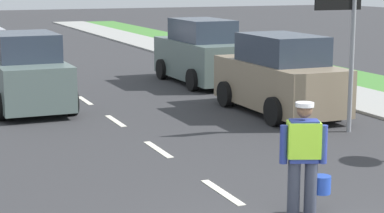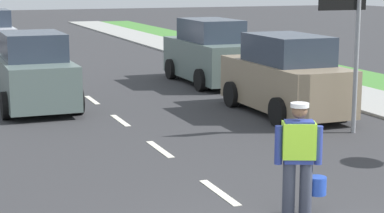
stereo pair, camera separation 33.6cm
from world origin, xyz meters
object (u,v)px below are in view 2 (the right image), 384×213
object	(u,v)px
road_worker	(300,155)
car_parked_far	(209,54)
car_parked_curbside	(285,77)
lane_direction_sign	(348,24)
car_oncoming_lead	(34,73)

from	to	relation	value
road_worker	car_parked_far	bearing A→B (deg)	73.12
road_worker	car_parked_curbside	size ratio (longest dim) A/B	0.40
road_worker	lane_direction_sign	world-z (taller)	lane_direction_sign
car_oncoming_lead	car_parked_far	bearing A→B (deg)	21.19
lane_direction_sign	car_parked_far	distance (m)	7.95
road_worker	car_parked_far	distance (m)	12.71
lane_direction_sign	car_parked_far	world-z (taller)	lane_direction_sign
car_parked_curbside	car_oncoming_lead	bearing A→B (deg)	151.98
car_parked_far	road_worker	bearing A→B (deg)	-106.88
lane_direction_sign	road_worker	bearing A→B (deg)	-129.97
road_worker	lane_direction_sign	bearing A→B (deg)	50.03
car_oncoming_lead	lane_direction_sign	bearing A→B (deg)	-43.14
car_oncoming_lead	car_parked_far	world-z (taller)	car_parked_far
road_worker	car_oncoming_lead	world-z (taller)	car_oncoming_lead
road_worker	car_oncoming_lead	xyz separation A→B (m)	(-2.24, 9.87, -0.01)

